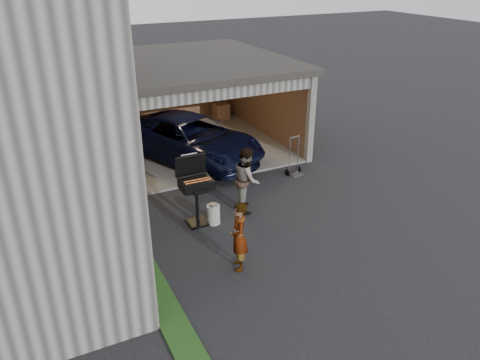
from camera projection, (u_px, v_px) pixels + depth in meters
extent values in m
plane|color=black|center=(249.00, 249.00, 10.21)|extent=(80.00, 80.00, 0.00)
cube|color=#193814|center=(165.00, 306.00, 8.49)|extent=(0.50, 8.00, 0.06)
cube|color=#605E59|center=(181.00, 146.00, 15.77)|extent=(6.50, 6.00, 0.06)
cube|color=#472B21|center=(152.00, 88.00, 17.58)|extent=(6.50, 0.15, 2.70)
cube|color=#472B21|center=(264.00, 97.00, 16.48)|extent=(0.15, 6.00, 2.70)
cube|color=#472B21|center=(78.00, 122.00, 13.94)|extent=(0.15, 6.00, 2.70)
cube|color=#2D2B28|center=(176.00, 63.00, 14.59)|extent=(6.80, 6.30, 0.20)
cube|color=#474744|center=(213.00, 94.00, 12.34)|extent=(6.50, 0.16, 0.36)
cube|color=#BCB6AC|center=(196.00, 80.00, 13.29)|extent=(6.00, 2.40, 0.06)
cube|color=#474744|center=(310.00, 120.00, 14.08)|extent=(0.20, 0.18, 2.70)
cube|color=brown|center=(90.00, 130.00, 16.42)|extent=(0.60, 0.50, 0.50)
cube|color=brown|center=(88.00, 117.00, 16.21)|extent=(0.50, 0.45, 0.45)
cube|color=brown|center=(221.00, 111.00, 18.32)|extent=(0.55, 0.50, 0.60)
cube|color=#513F1B|center=(219.00, 86.00, 18.52)|extent=(0.24, 0.43, 2.20)
imported|color=black|center=(191.00, 141.00, 14.40)|extent=(4.03, 5.39, 1.36)
imported|color=#A4C0CF|center=(239.00, 237.00, 9.29)|extent=(0.50, 0.62, 1.48)
imported|color=#45211B|center=(247.00, 179.00, 11.56)|extent=(0.88, 0.97, 1.63)
cube|color=black|center=(198.00, 222.00, 11.20)|extent=(0.47, 0.47, 0.06)
cylinder|color=black|center=(197.00, 205.00, 10.99)|extent=(0.08, 0.08, 0.95)
cube|color=black|center=(196.00, 184.00, 10.76)|extent=(0.74, 0.52, 0.23)
cube|color=#59595B|center=(196.00, 180.00, 10.72)|extent=(0.68, 0.45, 0.02)
cube|color=black|center=(190.00, 165.00, 10.88)|extent=(0.74, 0.13, 0.52)
cylinder|color=beige|center=(213.00, 215.00, 11.12)|extent=(0.37, 0.37, 0.47)
cube|color=#513F1B|center=(131.00, 245.00, 9.62)|extent=(0.21, 0.74, 0.82)
cube|color=gray|center=(296.00, 175.00, 13.70)|extent=(0.42, 0.31, 0.04)
cylinder|color=black|center=(288.00, 173.00, 13.64)|extent=(0.08, 0.20, 0.20)
cylinder|color=black|center=(299.00, 169.00, 13.88)|extent=(0.08, 0.20, 0.20)
cylinder|color=gray|center=(290.00, 156.00, 13.46)|extent=(0.03, 0.03, 1.16)
cylinder|color=gray|center=(298.00, 154.00, 13.63)|extent=(0.03, 0.03, 1.16)
cylinder|color=gray|center=(295.00, 137.00, 13.31)|extent=(0.33, 0.09, 0.03)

